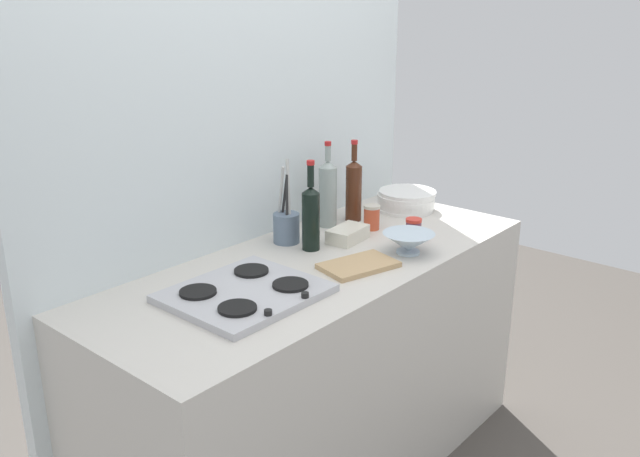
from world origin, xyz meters
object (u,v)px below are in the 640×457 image
wine_bottle_leftmost (311,216)px  cutting_board (358,265)px  plate_stack (406,200)px  condiment_jar_front (372,217)px  wine_bottle_mid_left (354,189)px  butter_dish (348,234)px  utensil_crock (286,225)px  stovetop_hob (245,293)px  mixing_bowl (408,242)px  condiment_jar_rear (413,228)px  wine_bottle_mid_right (328,193)px

wine_bottle_leftmost → cutting_board: (-0.03, -0.25, -0.12)m
plate_stack → condiment_jar_front: (-0.31, -0.04, 0.01)m
wine_bottle_mid_left → butter_dish: 0.29m
wine_bottle_mid_left → utensil_crock: bearing=176.5°
stovetop_hob → condiment_jar_front: bearing=6.9°
stovetop_hob → mixing_bowl: bearing=-14.7°
butter_dish → condiment_jar_rear: bearing=-41.6°
wine_bottle_leftmost → butter_dish: wine_bottle_leftmost is taller
stovetop_hob → mixing_bowl: 0.68m
wine_bottle_leftmost → condiment_jar_front: wine_bottle_leftmost is taller
stovetop_hob → wine_bottle_leftmost: wine_bottle_leftmost is taller
wine_bottle_mid_left → stovetop_hob: bearing=-164.9°
plate_stack → cutting_board: bearing=-159.1°
plate_stack → condiment_jar_rear: (-0.29, -0.23, -0.00)m
stovetop_hob → butter_dish: 0.63m
wine_bottle_leftmost → condiment_jar_front: 0.35m
butter_dish → condiment_jar_front: bearing=4.7°
wine_bottle_leftmost → wine_bottle_mid_left: (0.38, 0.10, 0.01)m
wine_bottle_mid_right → condiment_jar_rear: (0.11, -0.35, -0.10)m
wine_bottle_mid_right → utensil_crock: size_ratio=1.09×
stovetop_hob → mixing_bowl: (0.66, -0.17, 0.03)m
wine_bottle_leftmost → mixing_bowl: (0.20, -0.30, -0.09)m
stovetop_hob → butter_dish: bearing=7.5°
wine_bottle_mid_right → utensil_crock: (-0.26, -0.01, -0.07)m
wine_bottle_leftmost → utensil_crock: bearing=91.3°
stovetop_hob → wine_bottle_mid_right: 0.77m
wine_bottle_mid_left → condiment_jar_rear: wine_bottle_mid_left is taller
mixing_bowl → utensil_crock: utensil_crock is taller
stovetop_hob → wine_bottle_mid_right: (0.71, 0.26, 0.13)m
butter_dish → plate_stack: bearing=6.6°
stovetop_hob → utensil_crock: bearing=28.9°
wine_bottle_leftmost → condiment_jar_front: (0.34, -0.03, -0.08)m
butter_dish → condiment_jar_rear: condiment_jar_rear is taller
wine_bottle_mid_left → mixing_bowl: wine_bottle_mid_left is taller
butter_dish → utensil_crock: (-0.17, 0.17, 0.04)m
wine_bottle_mid_right → butter_dish: 0.23m
wine_bottle_mid_left → mixing_bowl: size_ratio=1.78×
wine_bottle_mid_left → mixing_bowl: 0.45m
wine_bottle_mid_left → plate_stack: bearing=-18.4°
plate_stack → cutting_board: (-0.68, -0.26, -0.04)m
plate_stack → butter_dish: 0.49m
wine_bottle_leftmost → mixing_bowl: 0.37m
butter_dish → condiment_jar_front: (0.17, 0.01, 0.02)m
butter_dish → mixing_bowl: bearing=-81.6°
stovetop_hob → wine_bottle_mid_left: 0.88m
mixing_bowl → condiment_jar_front: bearing=63.1°
cutting_board → utensil_crock: bearing=85.5°
wine_bottle_mid_right → cutting_board: 0.49m
wine_bottle_mid_right → utensil_crock: wine_bottle_mid_right is taller
wine_bottle_mid_left → butter_dish: (-0.22, -0.15, -0.11)m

